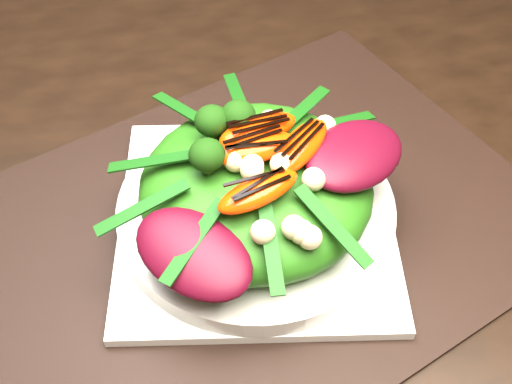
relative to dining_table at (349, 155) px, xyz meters
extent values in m
cube|color=black|center=(0.00, 0.00, 0.00)|extent=(1.60, 0.90, 0.75)
cube|color=black|center=(-0.11, -0.09, 0.02)|extent=(0.60, 0.54, 0.00)
cube|color=silver|center=(-0.11, -0.09, 0.03)|extent=(0.28, 0.28, 0.01)
cylinder|color=silver|center=(-0.11, -0.09, 0.04)|extent=(0.30, 0.30, 0.02)
ellipsoid|color=#276112|center=(-0.11, -0.09, 0.07)|extent=(0.26, 0.26, 0.07)
ellipsoid|color=#3D0613|center=(-0.03, -0.10, 0.10)|extent=(0.12, 0.11, 0.02)
ellipsoid|color=#FC3104|center=(-0.12, -0.08, 0.12)|extent=(0.07, 0.05, 0.02)
sphere|color=#0D3509|center=(-0.16, -0.07, 0.12)|extent=(0.05, 0.05, 0.04)
sphere|color=beige|center=(-0.08, -0.14, 0.11)|extent=(0.02, 0.02, 0.02)
cube|color=black|center=(-0.12, -0.08, 0.13)|extent=(0.05, 0.02, 0.00)
camera|label=1|loc=(-0.19, -0.47, 0.50)|focal=48.00mm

